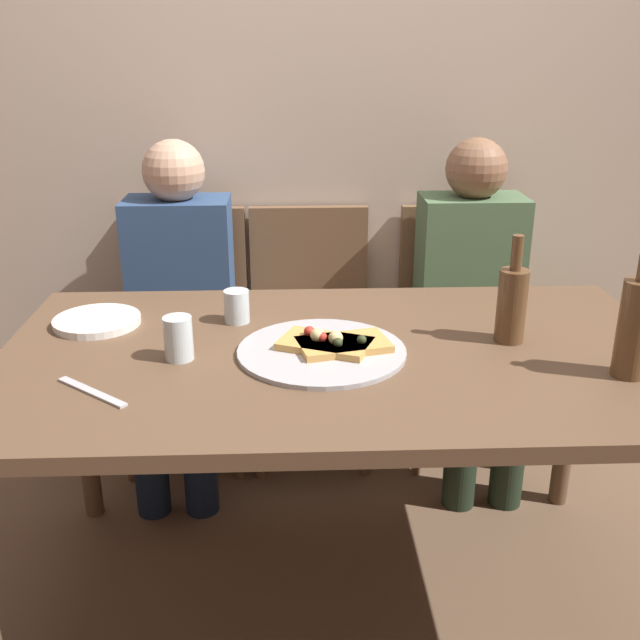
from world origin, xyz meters
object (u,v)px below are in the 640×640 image
Objects in this scene: wine_bottle at (512,303)px; guest_in_beanie at (473,295)px; pizza_slice_last at (324,342)px; chair_right at (461,314)px; guest_in_sweater at (179,299)px; table_knife at (92,392)px; pizza_slice_extra at (342,344)px; chair_left at (187,318)px; chair_middle at (310,316)px; tumbler_near at (237,306)px; dining_table at (339,377)px; pizza_tray at (322,351)px; beer_bottle at (635,327)px; plate_stack at (97,321)px; tumbler_far at (178,338)px.

guest_in_beanie is at bearing 83.19° from wine_bottle.
pizza_slice_last is 1.08m from chair_right.
chair_right is at bearing -171.58° from guest_in_sweater.
chair_right is (1.07, 1.09, -0.25)m from table_knife.
pizza_slice_extra is 0.27× the size of chair_right.
chair_left and chair_middle have the same top height.
chair_right is (0.57, 0.00, 0.00)m from chair_middle.
tumbler_near is 0.08× the size of guest_in_sweater.
dining_table is 4.06× the size of pizza_tray.
chair_middle and chair_right have the same top height.
dining_table is at bearing 93.20° from chair_middle.
beer_bottle is 1.12m from chair_right.
pizza_tray is 0.02m from pizza_slice_last.
pizza_slice_last is 0.88× the size of beer_bottle.
tumbler_near is at bearing 134.36° from pizza_tray.
guest_in_sweater is at bearing 90.00° from chair_left.
tumbler_near is at bearing 137.11° from pizza_slice_last.
guest_in_beanie reaches higher than chair_left.
beer_bottle is (0.65, -0.17, 0.19)m from dining_table.
plate_stack is at bearing 161.23° from pizza_slice_last.
dining_table is at bearing -174.20° from wine_bottle.
beer_bottle is 0.25× the size of guest_in_beanie.
pizza_slice_last is 0.22× the size of guest_in_sweater.
table_knife is (-0.56, -0.20, -0.02)m from pizza_slice_extra.
wine_bottle is 0.72m from tumbler_near.
pizza_slice_last is at bearing 166.42° from beer_bottle.
guest_in_sweater reaches higher than wine_bottle.
chair_middle is (0.46, 0.00, 0.00)m from chair_left.
chair_left is at bearing 119.93° from dining_table.
table_knife is 1.12m from chair_left.
beer_bottle is at bearing -16.04° from plate_stack.
guest_in_sweater is (-0.51, 0.74, -0.14)m from pizza_slice_extra.
guest_in_beanie is (1.02, -0.15, 0.13)m from chair_left.
chair_left reaches higher than tumbler_far.
tumbler_far is 1.02m from chair_middle.
pizza_slice_last is 0.48m from wine_bottle.
wine_bottle is at bearing 134.83° from beer_bottle.
pizza_slice_extra is at bearing -39.04° from tumbler_near.
chair_middle is 0.60m from guest_in_beanie.
pizza_tray is 0.32m from tumbler_near.
chair_middle is at bearing 123.79° from beer_bottle.
plate_stack is (-1.08, 0.16, -0.09)m from wine_bottle.
pizza_slice_extra is 0.67m from beer_bottle.
chair_left is 1.00× the size of chair_right.
pizza_tray is (-0.04, -0.02, 0.08)m from dining_table.
pizza_slice_extra is 0.91m from guest_in_sweater.
table_knife is (0.09, -0.41, -0.01)m from plate_stack.
guest_in_beanie reaches higher than pizza_slice_extra.
wine_bottle reaches higher than dining_table.
wine_bottle is 0.30m from beer_bottle.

